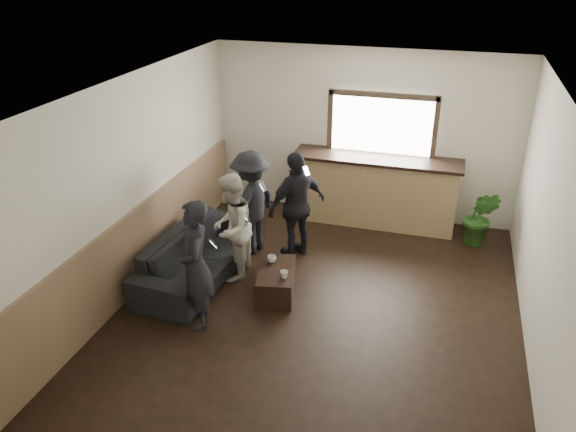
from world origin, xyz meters
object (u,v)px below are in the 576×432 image
(sofa, at_px, (199,254))
(cup_b, at_px, (284,275))
(cup_a, at_px, (272,259))
(person_d, at_px, (297,206))
(potted_plant, at_px, (480,218))
(bar_counter, at_px, (375,186))
(person_a, at_px, (196,265))
(person_b, at_px, (231,228))
(person_c, at_px, (251,203))
(coffee_table, at_px, (276,281))

(sofa, distance_m, cup_b, 1.36)
(cup_a, bearing_deg, person_d, 84.36)
(cup_a, height_order, potted_plant, potted_plant)
(bar_counter, height_order, cup_b, bar_counter)
(cup_a, bearing_deg, person_a, -120.16)
(potted_plant, xyz_separation_m, person_b, (-3.29, -1.93, 0.30))
(bar_counter, bearing_deg, person_b, -125.41)
(cup_b, height_order, person_d, person_d)
(cup_b, height_order, person_c, person_c)
(cup_a, bearing_deg, person_c, 124.33)
(bar_counter, bearing_deg, person_c, -137.43)
(coffee_table, relative_size, cup_a, 6.95)
(cup_a, distance_m, person_b, 0.70)
(person_d, bearing_deg, person_b, -0.32)
(potted_plant, distance_m, person_b, 3.83)
(cup_b, bearing_deg, potted_plant, 44.19)
(cup_a, bearing_deg, coffee_table, -55.57)
(person_b, bearing_deg, sofa, -81.01)
(bar_counter, distance_m, coffee_table, 2.73)
(potted_plant, height_order, person_b, person_b)
(bar_counter, xyz_separation_m, sofa, (-2.07, -2.39, -0.31))
(bar_counter, relative_size, potted_plant, 2.92)
(sofa, height_order, coffee_table, sofa)
(coffee_table, relative_size, person_d, 0.52)
(potted_plant, bearing_deg, cup_b, -135.81)
(bar_counter, height_order, person_b, bar_counter)
(potted_plant, bearing_deg, person_d, -157.02)
(coffee_table, distance_m, person_c, 1.40)
(cup_b, bearing_deg, coffee_table, 134.75)
(sofa, distance_m, person_b, 0.63)
(potted_plant, height_order, person_a, person_a)
(cup_a, height_order, person_a, person_a)
(coffee_table, xyz_separation_m, person_b, (-0.71, 0.25, 0.57))
(bar_counter, bearing_deg, potted_plant, -11.65)
(cup_b, xyz_separation_m, person_d, (-0.18, 1.25, 0.39))
(person_c, bearing_deg, person_b, 16.03)
(potted_plant, bearing_deg, sofa, -151.33)
(sofa, relative_size, person_c, 1.45)
(cup_a, distance_m, potted_plant, 3.37)
(sofa, distance_m, potted_plant, 4.27)
(person_a, bearing_deg, cup_b, 103.00)
(cup_b, relative_size, person_d, 0.06)
(cup_b, relative_size, person_c, 0.07)
(cup_b, distance_m, potted_plant, 3.37)
(sofa, relative_size, cup_b, 22.05)
(person_b, height_order, person_d, person_d)
(bar_counter, bearing_deg, coffee_table, -109.74)
(person_a, bearing_deg, sofa, 178.19)
(sofa, xyz_separation_m, person_b, (0.45, 0.11, 0.43))
(person_c, height_order, person_d, person_d)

